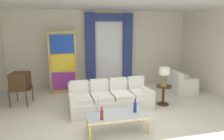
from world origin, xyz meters
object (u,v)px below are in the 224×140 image
bottle_amber_squat (98,105)px  armchair_white (181,85)px  coffee_table (117,115)px  peacock_figurine (75,89)px  bottle_blue_decanter (102,114)px  vintage_tv (20,81)px  round_side_table (163,93)px  couch_white_long (110,98)px  stained_glass_divider (63,64)px  table_lamp_brass (165,72)px  bottle_crystal_tall (135,107)px

bottle_amber_squat → armchair_white: armchair_white is taller
coffee_table → peacock_figurine: 2.81m
coffee_table → bottle_amber_squat: bottle_amber_squat is taller
bottle_blue_decanter → vintage_tv: (-2.05, 2.45, 0.20)m
bottle_blue_decanter → round_side_table: bottle_blue_decanter is taller
couch_white_long → peacock_figurine: bearing=123.4°
bottle_amber_squat → stained_glass_divider: 3.02m
coffee_table → bottle_amber_squat: size_ratio=3.84×
coffee_table → stained_glass_divider: (-1.16, 3.12, 0.68)m
coffee_table → round_side_table: size_ratio=2.29×
bottle_blue_decanter → bottle_amber_squat: size_ratio=0.83×
stained_glass_divider → round_side_table: size_ratio=3.70×
coffee_table → table_lamp_brass: (1.79, 1.22, 0.65)m
coffee_table → peacock_figurine: bearing=106.0°
coffee_table → peacock_figurine: (-0.77, 2.70, -0.16)m
vintage_tv → stained_glass_divider: (1.27, 0.86, 0.33)m
bottle_crystal_tall → bottle_amber_squat: size_ratio=0.91×
bottle_amber_squat → stained_glass_divider: bearing=105.3°
table_lamp_brass → vintage_tv: bearing=166.3°
bottle_amber_squat → vintage_tv: (-2.05, 2.01, 0.17)m
coffee_table → round_side_table: (1.79, 1.22, -0.02)m
couch_white_long → bottle_crystal_tall: bearing=-77.3°
bottle_crystal_tall → table_lamp_brass: (1.36, 1.20, 0.49)m
couch_white_long → vintage_tv: bearing=159.7°
vintage_tv → armchair_white: 5.44m
bottle_blue_decanter → stained_glass_divider: size_ratio=0.13×
coffee_table → round_side_table: round_side_table is taller
armchair_white → bottle_amber_squat: bearing=-150.3°
bottle_blue_decanter → armchair_white: 4.12m
coffee_table → bottle_blue_decanter: (-0.38, -0.19, 0.15)m
bottle_crystal_tall → armchair_white: 3.35m
round_side_table → coffee_table: bearing=-145.6°
bottle_amber_squat → peacock_figurine: bearing=99.3°
bottle_blue_decanter → couch_white_long: bearing=70.8°
coffee_table → vintage_tv: size_ratio=1.01×
bottle_crystal_tall → bottle_blue_decanter: bearing=-165.0°
armchair_white → stained_glass_divider: stained_glass_divider is taller
vintage_tv → round_side_table: size_ratio=2.26×
coffee_table → bottle_amber_squat: bearing=146.8°
round_side_table → bottle_crystal_tall: bearing=-138.4°
bottle_blue_decanter → round_side_table: (2.17, 1.42, -0.17)m
bottle_crystal_tall → armchair_white: bearing=39.9°
stained_glass_divider → round_side_table: stained_glass_divider is taller
bottle_crystal_tall → vintage_tv: vintage_tv is taller
stained_glass_divider → peacock_figurine: bearing=-47.5°
couch_white_long → bottle_amber_squat: size_ratio=6.72×
armchair_white → stained_glass_divider: (-4.15, 0.95, 0.77)m
round_side_table → vintage_tv: bearing=166.3°
bottle_blue_decanter → bottle_crystal_tall: size_ratio=0.92×
round_side_table → peacock_figurine: bearing=150.1°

